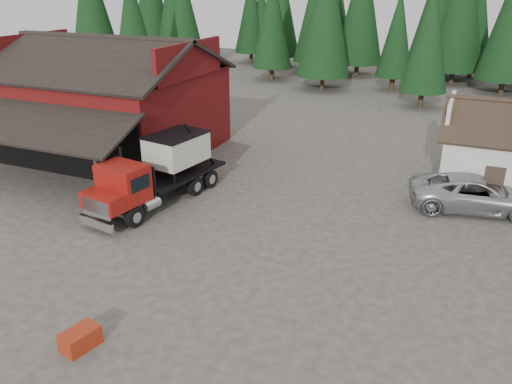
% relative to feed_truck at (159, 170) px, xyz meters
% --- Properties ---
extents(ground, '(120.00, 120.00, 0.00)m').
position_rel_feed_truck_xyz_m(ground, '(3.49, -4.02, -1.70)').
color(ground, '#49413A').
rests_on(ground, ground).
extents(red_barn, '(12.80, 13.63, 7.18)m').
position_rel_feed_truck_xyz_m(red_barn, '(-7.51, 5.88, 0.99)').
color(red_barn, maroon).
rests_on(red_barn, ground).
extents(conifer_backdrop, '(76.00, 16.00, 16.00)m').
position_rel_feed_truck_xyz_m(conifer_backdrop, '(3.49, 37.98, -1.70)').
color(conifer_backdrop, black).
rests_on(conifer_backdrop, ground).
extents(near_pine_a, '(4.40, 4.40, 11.40)m').
position_rel_feed_truck_xyz_m(near_pine_a, '(-18.51, 23.98, 4.69)').
color(near_pine_a, '#382619').
rests_on(near_pine_a, ground).
extents(near_pine_b, '(3.96, 3.96, 10.40)m').
position_rel_feed_truck_xyz_m(near_pine_b, '(9.49, 25.98, 4.19)').
color(near_pine_b, '#382619').
rests_on(near_pine_b, ground).
extents(near_pine_d, '(5.28, 5.28, 13.40)m').
position_rel_feed_truck_xyz_m(near_pine_d, '(-0.51, 29.98, 5.69)').
color(near_pine_d, '#382619').
rests_on(near_pine_d, ground).
extents(feed_truck, '(3.43, 8.31, 3.64)m').
position_rel_feed_truck_xyz_m(feed_truck, '(0.00, 0.00, 0.00)').
color(feed_truck, black).
rests_on(feed_truck, ground).
extents(silver_car, '(6.41, 3.89, 1.66)m').
position_rel_feed_truck_xyz_m(silver_car, '(14.29, 5.13, -0.87)').
color(silver_car, '#B4B7BC').
rests_on(silver_car, ground).
extents(equip_box, '(0.94, 1.23, 0.60)m').
position_rel_feed_truck_xyz_m(equip_box, '(3.74, -10.02, -1.40)').
color(equip_box, '#9A2910').
rests_on(equip_box, ground).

